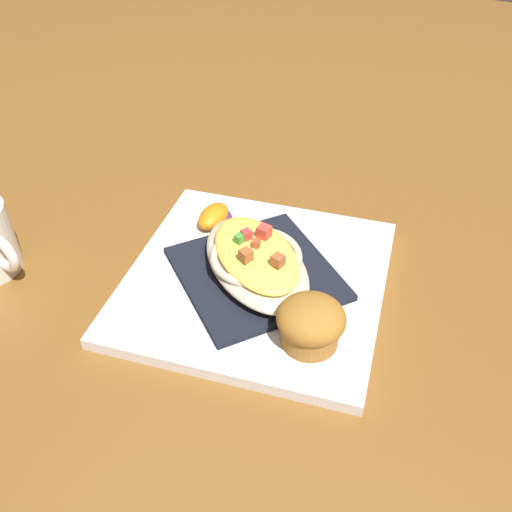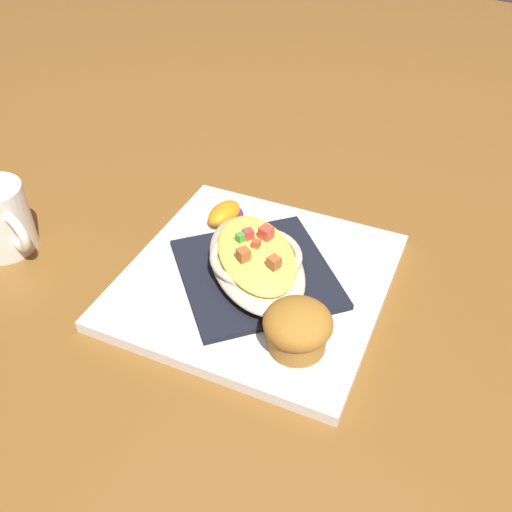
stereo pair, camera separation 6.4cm
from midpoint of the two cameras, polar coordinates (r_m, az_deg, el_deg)
name	(u,v)px [view 2 (the right image)]	position (r m, az deg, el deg)	size (l,w,h in m)	color
ground_plane	(256,285)	(0.67, 2.74, -3.03)	(2.60, 2.60, 0.00)	brown
square_plate	(256,280)	(0.67, 2.76, -2.57)	(0.29, 0.29, 0.01)	white
folded_napkin	(256,273)	(0.66, 2.79, -1.86)	(0.17, 0.17, 0.01)	black
gratin_dish	(256,259)	(0.64, 2.85, -0.40)	(0.19, 0.20, 0.05)	beige
muffin	(298,327)	(0.57, 7.45, -7.30)	(0.07, 0.07, 0.05)	#A06B2C
orange_garnish	(225,214)	(0.74, -0.63, 4.16)	(0.07, 0.05, 0.02)	#58265E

